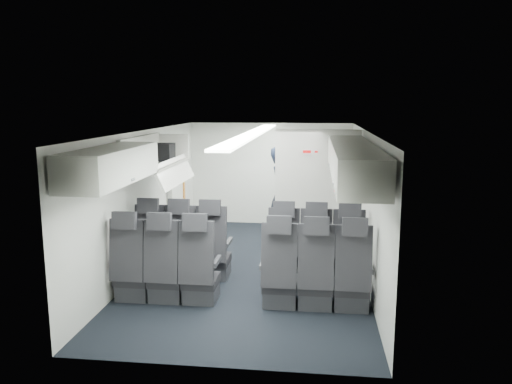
% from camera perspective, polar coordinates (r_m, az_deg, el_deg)
% --- Properties ---
extents(cabin_shell, '(3.41, 6.01, 2.16)m').
position_cam_1_polar(cabin_shell, '(7.64, -0.35, -0.72)').
color(cabin_shell, black).
rests_on(cabin_shell, ground).
extents(seat_row_front, '(3.33, 0.56, 1.24)m').
position_cam_1_polar(seat_row_front, '(7.30, -0.87, -7.07)').
color(seat_row_front, '#232326').
rests_on(seat_row_front, cabin_shell).
extents(seat_row_mid, '(3.33, 0.56, 1.24)m').
position_cam_1_polar(seat_row_mid, '(6.46, -1.94, -9.42)').
color(seat_row_mid, '#232326').
rests_on(seat_row_mid, cabin_shell).
extents(overhead_bin_left_rear, '(0.53, 1.80, 0.40)m').
position_cam_1_polar(overhead_bin_left_rear, '(5.97, -16.30, 2.94)').
color(overhead_bin_left_rear, silver).
rests_on(overhead_bin_left_rear, cabin_shell).
extents(overhead_bin_left_front_open, '(0.64, 1.70, 0.72)m').
position_cam_1_polar(overhead_bin_left_front_open, '(7.62, -11.44, 3.71)').
color(overhead_bin_left_front_open, '#9E9E93').
rests_on(overhead_bin_left_front_open, cabin_shell).
extents(overhead_bin_right_rear, '(0.53, 1.80, 0.40)m').
position_cam_1_polar(overhead_bin_right_rear, '(5.51, 11.60, 2.58)').
color(overhead_bin_right_rear, silver).
rests_on(overhead_bin_right_rear, cabin_shell).
extents(overhead_bin_right_front, '(0.53, 1.70, 0.40)m').
position_cam_1_polar(overhead_bin_right_front, '(7.25, 10.47, 4.39)').
color(overhead_bin_right_front, silver).
rests_on(overhead_bin_right_front, cabin_shell).
extents(bulkhead_partition, '(1.40, 0.15, 2.13)m').
position_cam_1_polar(bulkhead_partition, '(8.38, 6.99, -0.16)').
color(bulkhead_partition, silver).
rests_on(bulkhead_partition, cabin_shell).
extents(galley_unit, '(0.85, 0.52, 1.90)m').
position_cam_1_polar(galley_unit, '(10.29, 6.79, 1.06)').
color(galley_unit, '#939399').
rests_on(galley_unit, cabin_shell).
extents(boarding_door, '(0.12, 1.27, 1.86)m').
position_cam_1_polar(boarding_door, '(9.50, -9.04, 0.27)').
color(boarding_door, silver).
rests_on(boarding_door, cabin_shell).
extents(flight_attendant, '(0.54, 0.72, 1.79)m').
position_cam_1_polar(flight_attendant, '(9.18, 2.98, -0.34)').
color(flight_attendant, black).
rests_on(flight_attendant, ground).
extents(carry_on_bag, '(0.44, 0.32, 0.26)m').
position_cam_1_polar(carry_on_bag, '(7.76, -11.04, 4.52)').
color(carry_on_bag, black).
rests_on(carry_on_bag, overhead_bin_left_front_open).
extents(papers, '(0.18, 0.12, 0.14)m').
position_cam_1_polar(papers, '(9.09, 4.17, 0.77)').
color(papers, white).
rests_on(papers, flight_attendant).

